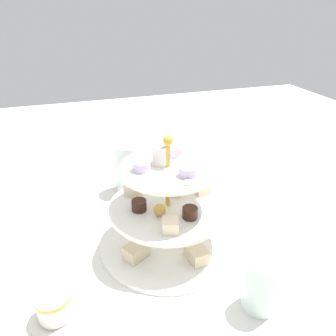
% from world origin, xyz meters
% --- Properties ---
extents(ground_plane, '(2.40, 2.40, 0.00)m').
position_xyz_m(ground_plane, '(0.00, 0.00, 0.00)').
color(ground_plane, silver).
extents(tiered_serving_stand, '(0.30, 0.30, 0.25)m').
position_xyz_m(tiered_serving_stand, '(0.00, -0.00, 0.08)').
color(tiered_serving_stand, white).
rests_on(tiered_serving_stand, ground_plane).
extents(water_glass_tall_right, '(0.07, 0.07, 0.13)m').
position_xyz_m(water_glass_tall_right, '(0.25, 0.04, 0.07)').
color(water_glass_tall_right, silver).
rests_on(water_glass_tall_right, ground_plane).
extents(water_glass_short_left, '(0.06, 0.06, 0.07)m').
position_xyz_m(water_glass_short_left, '(-0.22, 0.13, 0.03)').
color(water_glass_short_left, silver).
rests_on(water_glass_short_left, ground_plane).
extents(teacup_with_saucer, '(0.09, 0.09, 0.05)m').
position_xyz_m(teacup_with_saucer, '(-0.12, 0.24, 0.02)').
color(teacup_with_saucer, white).
rests_on(teacup_with_saucer, ground_plane).
extents(butter_knife_left, '(0.16, 0.09, 0.00)m').
position_xyz_m(butter_knife_left, '(0.10, -0.29, 0.00)').
color(butter_knife_left, silver).
rests_on(butter_knife_left, ground_plane).
extents(butter_knife_right, '(0.16, 0.08, 0.00)m').
position_xyz_m(butter_knife_right, '(0.10, 0.29, 0.00)').
color(butter_knife_right, silver).
rests_on(butter_knife_right, ground_plane).
extents(water_glass_mid_back, '(0.06, 0.06, 0.10)m').
position_xyz_m(water_glass_mid_back, '(-0.21, -0.10, 0.05)').
color(water_glass_mid_back, silver).
rests_on(water_glass_mid_back, ground_plane).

